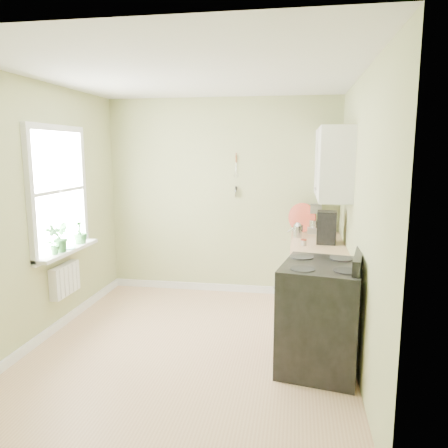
% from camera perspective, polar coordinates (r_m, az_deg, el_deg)
% --- Properties ---
extents(floor, '(3.20, 3.60, 0.02)m').
position_cam_1_polar(floor, '(4.72, -4.13, -15.57)').
color(floor, tan).
rests_on(floor, ground).
extents(ceiling, '(3.20, 3.60, 0.02)m').
position_cam_1_polar(ceiling, '(4.33, -4.59, 19.06)').
color(ceiling, white).
rests_on(ceiling, wall_back).
extents(wall_back, '(3.20, 0.02, 2.70)m').
position_cam_1_polar(wall_back, '(6.08, -0.26, 3.52)').
color(wall_back, '#B4B97E').
rests_on(wall_back, floor).
extents(wall_left, '(0.02, 3.60, 2.70)m').
position_cam_1_polar(wall_left, '(4.96, -22.73, 1.37)').
color(wall_left, '#B4B97E').
rests_on(wall_left, floor).
extents(wall_right, '(0.02, 3.60, 2.70)m').
position_cam_1_polar(wall_right, '(4.24, 17.30, 0.39)').
color(wall_right, '#B4B97E').
rests_on(wall_right, floor).
extents(base_cabinets, '(0.60, 1.60, 0.87)m').
position_cam_1_polar(base_cabinets, '(5.39, 12.11, -7.45)').
color(base_cabinets, white).
rests_on(base_cabinets, floor).
extents(countertop, '(0.64, 1.60, 0.04)m').
position_cam_1_polar(countertop, '(5.27, 12.17, -2.72)').
color(countertop, beige).
rests_on(countertop, base_cabinets).
extents(upper_cabinets, '(0.35, 1.40, 0.80)m').
position_cam_1_polar(upper_cabinets, '(5.26, 13.98, 7.74)').
color(upper_cabinets, white).
rests_on(upper_cabinets, wall_right).
extents(window, '(0.06, 1.14, 1.44)m').
position_cam_1_polar(window, '(5.18, -20.86, 4.04)').
color(window, white).
rests_on(window, wall_left).
extents(window_sill, '(0.18, 1.14, 0.04)m').
position_cam_1_polar(window_sill, '(5.24, -19.73, -3.26)').
color(window_sill, white).
rests_on(window_sill, wall_left).
extents(radiator, '(0.12, 0.50, 0.35)m').
position_cam_1_polar(radiator, '(5.29, -20.08, -6.84)').
color(radiator, white).
rests_on(radiator, wall_left).
extents(wall_utensils, '(0.02, 0.14, 0.58)m').
position_cam_1_polar(wall_utensils, '(6.00, 1.58, 5.50)').
color(wall_utensils, beige).
rests_on(wall_utensils, wall_back).
extents(stove, '(0.84, 0.92, 1.12)m').
position_cam_1_polar(stove, '(4.18, 12.57, -11.58)').
color(stove, black).
rests_on(stove, floor).
extents(stand_mixer, '(0.22, 0.36, 0.42)m').
position_cam_1_polar(stand_mixer, '(5.96, 11.87, 0.64)').
color(stand_mixer, '#B2B2B7').
rests_on(stand_mixer, countertop).
extents(kettle, '(0.19, 0.11, 0.19)m').
position_cam_1_polar(kettle, '(5.57, 9.59, -0.77)').
color(kettle, silver).
rests_on(kettle, countertop).
extents(coffee_maker, '(0.23, 0.25, 0.38)m').
position_cam_1_polar(coffee_maker, '(5.26, 13.21, -0.54)').
color(coffee_maker, black).
rests_on(coffee_maker, countertop).
extents(red_tray, '(0.38, 0.22, 0.39)m').
position_cam_1_polar(red_tray, '(5.94, 10.15, 0.84)').
color(red_tray, '#9F3622').
rests_on(red_tray, countertop).
extents(jar, '(0.07, 0.07, 0.07)m').
position_cam_1_polar(jar, '(5.12, 10.36, -2.36)').
color(jar, '#BEAA9A').
rests_on(jar, countertop).
extents(plant_a, '(0.19, 0.21, 0.32)m').
position_cam_1_polar(plant_a, '(4.96, -21.37, -1.94)').
color(plant_a, '#2F6A31').
rests_on(plant_a, window_sill).
extents(plant_b, '(0.21, 0.23, 0.32)m').
position_cam_1_polar(plant_b, '(5.08, -20.53, -1.62)').
color(plant_b, '#2F6A31').
rests_on(plant_b, window_sill).
extents(plant_c, '(0.17, 0.17, 0.28)m').
position_cam_1_polar(plant_c, '(5.45, -18.28, -0.96)').
color(plant_c, '#2F6A31').
rests_on(plant_c, window_sill).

